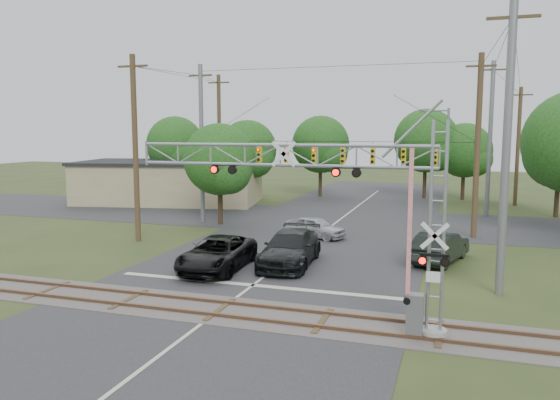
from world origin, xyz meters
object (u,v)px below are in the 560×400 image
(commercial_building, at_px, (170,182))
(streetlight, at_px, (445,157))
(pickup_black, at_px, (217,254))
(traffic_signal_span, at_px, (341,148))
(car_dark, at_px, (290,248))
(sedan_silver, at_px, (315,227))
(crossing_gantry, at_px, (338,201))

(commercial_building, relative_size, streetlight, 2.14)
(pickup_black, xyz_separation_m, streetlight, (10.06, 19.92, 3.94))
(pickup_black, bearing_deg, traffic_signal_span, 70.84)
(car_dark, height_order, commercial_building, commercial_building)
(sedan_silver, relative_size, commercial_building, 0.22)
(commercial_building, bearing_deg, sedan_silver, -46.45)
(traffic_signal_span, distance_m, pickup_black, 13.75)
(streetlight, bearing_deg, pickup_black, -116.79)
(sedan_silver, bearing_deg, streetlight, -16.87)
(pickup_black, height_order, car_dark, car_dark)
(pickup_black, xyz_separation_m, car_dark, (3.13, 1.99, 0.06))
(traffic_signal_span, height_order, streetlight, traffic_signal_span)
(pickup_black, relative_size, sedan_silver, 1.43)
(sedan_silver, bearing_deg, crossing_gantry, -144.88)
(crossing_gantry, distance_m, sedan_silver, 16.33)
(car_dark, xyz_separation_m, commercial_building, (-17.85, 19.56, 1.10))
(car_dark, distance_m, sedan_silver, 7.26)
(commercial_building, bearing_deg, traffic_signal_span, -37.66)
(traffic_signal_span, height_order, commercial_building, traffic_signal_span)
(car_dark, distance_m, streetlight, 19.61)
(traffic_signal_span, xyz_separation_m, sedan_silver, (-0.94, -3.16, -4.92))
(crossing_gantry, distance_m, traffic_signal_span, 18.77)
(sedan_silver, xyz_separation_m, streetlight, (7.48, 10.69, 4.05))
(crossing_gantry, bearing_deg, traffic_signal_span, 101.44)
(commercial_building, xyz_separation_m, streetlight, (24.78, -1.63, 2.77))
(sedan_silver, bearing_deg, commercial_building, 72.64)
(crossing_gantry, relative_size, traffic_signal_span, 0.58)
(traffic_signal_span, bearing_deg, streetlight, 49.03)
(streetlight, bearing_deg, commercial_building, 176.24)
(pickup_black, height_order, streetlight, streetlight)
(car_dark, xyz_separation_m, streetlight, (6.93, 17.93, 3.87))
(crossing_gantry, distance_m, streetlight, 26.04)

